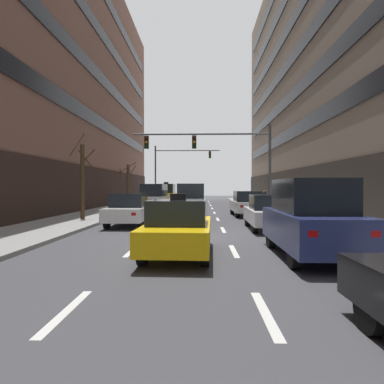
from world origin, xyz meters
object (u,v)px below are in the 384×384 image
at_px(traffic_signal_0, 220,151).
at_px(pedestrian_0, 264,198).
at_px(car_parked_1, 311,218).
at_px(traffic_signal_1, 174,164).
at_px(car_driving_4, 154,198).
at_px(car_parked_2, 268,213).
at_px(car_driving_0, 191,201).
at_px(taxi_driving_3, 179,228).
at_px(street_tree_1, 82,179).
at_px(taxi_driving_5, 194,199).
at_px(car_driving_2, 130,210).
at_px(taxi_driving_1, 166,195).
at_px(car_parked_3, 247,204).
at_px(street_tree_0, 128,184).

height_order(traffic_signal_0, pedestrian_0, traffic_signal_0).
relative_size(car_parked_1, traffic_signal_1, 0.57).
relative_size(car_driving_4, car_parked_2, 1.06).
distance_m(car_driving_0, traffic_signal_0, 3.84).
distance_m(taxi_driving_3, car_parked_1, 3.68).
relative_size(traffic_signal_0, street_tree_1, 1.83).
relative_size(car_parked_1, traffic_signal_0, 0.49).
height_order(car_driving_0, taxi_driving_5, car_driving_0).
bearing_deg(traffic_signal_0, car_driving_4, 147.85).
height_order(traffic_signal_0, street_tree_1, traffic_signal_0).
xyz_separation_m(car_driving_2, pedestrian_0, (9.13, 12.82, 0.20)).
xyz_separation_m(car_driving_2, car_driving_4, (0.08, 8.32, 0.27)).
xyz_separation_m(car_parked_1, car_parked_2, (-0.00, 5.92, -0.30)).
bearing_deg(traffic_signal_1, taxi_driving_1, -92.62).
xyz_separation_m(car_driving_0, car_driving_4, (-2.85, 3.89, 0.01)).
xyz_separation_m(traffic_signal_0, pedestrian_0, (4.32, 7.48, -3.28)).
bearing_deg(traffic_signal_0, car_driving_2, -131.96).
distance_m(car_driving_0, car_driving_2, 5.32).
relative_size(taxi_driving_5, car_parked_3, 0.97).
distance_m(car_driving_2, car_parked_2, 6.77).
height_order(taxi_driving_1, pedestrian_0, taxi_driving_1).
distance_m(car_parked_3, street_tree_0, 13.04).
bearing_deg(pedestrian_0, taxi_driving_5, 159.16).
bearing_deg(taxi_driving_1, car_parked_2, -71.05).
height_order(taxi_driving_3, traffic_signal_1, traffic_signal_1).
xyz_separation_m(car_driving_2, street_tree_0, (-3.16, 14.17, 1.36)).
distance_m(car_driving_4, taxi_driving_5, 7.43).
bearing_deg(car_driving_0, pedestrian_0, 53.53).
height_order(taxi_driving_1, car_driving_4, taxi_driving_1).
xyz_separation_m(taxi_driving_5, car_parked_3, (3.71, -9.54, 0.02)).
relative_size(car_driving_2, car_parked_2, 1.02).
height_order(taxi_driving_1, car_driving_2, taxi_driving_1).
height_order(car_parked_1, traffic_signal_0, traffic_signal_0).
xyz_separation_m(car_driving_0, taxi_driving_3, (0.03, -11.72, -0.28)).
distance_m(car_driving_2, street_tree_1, 4.15).
bearing_deg(traffic_signal_1, street_tree_1, -98.78).
distance_m(traffic_signal_0, street_tree_1, 8.77).
xyz_separation_m(car_parked_2, street_tree_0, (-9.78, 15.61, 1.38)).
relative_size(taxi_driving_1, traffic_signal_1, 0.59).
distance_m(traffic_signal_1, pedestrian_0, 14.97).
height_order(taxi_driving_5, car_parked_1, car_parked_1).
bearing_deg(car_parked_1, pedestrian_0, 82.91).
bearing_deg(car_driving_4, car_driving_2, -90.54).
distance_m(taxi_driving_5, traffic_signal_1, 10.26).
distance_m(taxi_driving_1, car_parked_1, 26.14).
height_order(car_driving_4, traffic_signal_1, traffic_signal_1).
xyz_separation_m(taxi_driving_3, pedestrian_0, (6.18, 20.11, 0.22)).
distance_m(car_driving_2, taxi_driving_3, 7.86).
bearing_deg(street_tree_1, car_parked_2, -20.45).
bearing_deg(traffic_signal_1, pedestrian_0, -52.28).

